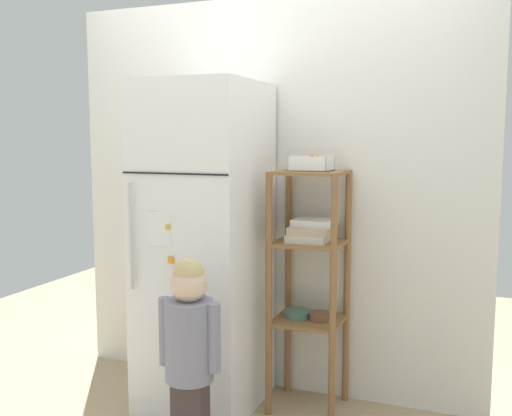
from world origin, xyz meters
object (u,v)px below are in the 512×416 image
fruit_bin (313,164)px  child_standing (190,340)px  refrigerator (205,247)px  pantry_shelf_unit (309,263)px

fruit_bin → child_standing: bearing=-117.5°
refrigerator → pantry_shelf_unit: (0.56, 0.15, -0.08)m
refrigerator → pantry_shelf_unit: bearing=14.7°
refrigerator → fruit_bin: size_ratio=8.61×
pantry_shelf_unit → refrigerator: bearing=-165.3°
pantry_shelf_unit → fruit_bin: bearing=-26.6°
refrigerator → child_standing: 0.68m
child_standing → pantry_shelf_unit: bearing=63.8°
child_standing → pantry_shelf_unit: pantry_shelf_unit is taller
refrigerator → fruit_bin: 0.75m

